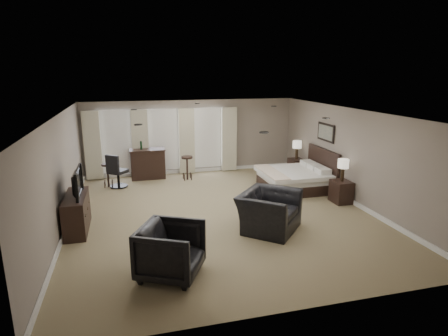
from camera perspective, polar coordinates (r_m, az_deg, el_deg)
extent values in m
cube|color=#827352|center=(9.78, -0.54, -6.90)|extent=(7.60, 8.60, 0.04)
cube|color=silver|center=(9.15, -0.58, 8.43)|extent=(7.60, 8.60, 0.04)
cube|color=gray|center=(13.46, -5.00, 4.75)|extent=(7.50, 0.04, 2.60)
cube|color=gray|center=(5.57, 10.34, -9.80)|extent=(7.50, 0.04, 2.60)
cube|color=gray|center=(9.24, -23.73, -0.96)|extent=(0.04, 8.50, 2.60)
cube|color=gray|center=(10.90, 18.94, 1.70)|extent=(0.04, 8.50, 2.60)
cube|color=silver|center=(13.23, -16.14, 3.85)|extent=(1.15, 0.04, 2.05)
cube|color=silver|center=(13.28, -9.22, 4.27)|extent=(1.15, 0.04, 2.05)
cube|color=silver|center=(13.52, -2.44, 4.63)|extent=(1.15, 0.04, 2.05)
cube|color=beige|center=(13.17, -19.39, 3.23)|extent=(0.55, 0.12, 2.30)
cube|color=beige|center=(13.12, -12.63, 3.67)|extent=(0.55, 0.12, 2.30)
cube|color=beige|center=(13.27, -5.71, 4.07)|extent=(0.55, 0.12, 2.30)
cube|color=beige|center=(13.59, 0.77, 4.39)|extent=(0.55, 0.12, 2.30)
cube|color=silver|center=(11.69, 10.08, -0.33)|extent=(1.95, 1.86, 1.24)
cube|color=black|center=(10.97, 17.40, -3.46)|extent=(0.47, 0.57, 0.62)
cube|color=black|center=(13.41, 10.92, 0.12)|extent=(0.45, 0.55, 0.60)
cube|color=beige|center=(10.80, 17.65, -0.32)|extent=(0.30, 0.30, 0.62)
cube|color=beige|center=(13.27, 11.04, 2.72)|extent=(0.31, 0.31, 0.64)
cube|color=slate|center=(11.97, 15.22, 5.26)|extent=(0.04, 0.96, 0.56)
cube|color=black|center=(9.27, -21.52, -6.40)|extent=(0.47, 1.45, 0.84)
imported|color=black|center=(9.12, -21.80, -3.51)|extent=(0.63, 1.09, 0.14)
imported|color=black|center=(8.69, 6.89, -5.59)|extent=(1.58, 1.62, 1.20)
imported|color=black|center=(6.84, -8.11, -12.04)|extent=(1.33, 1.36, 1.06)
cube|color=black|center=(13.03, -11.54, 0.66)|extent=(1.18, 0.61, 1.03)
cube|color=black|center=(12.42, -17.27, -1.05)|extent=(0.45, 0.45, 0.75)
cube|color=black|center=(12.69, -5.63, -0.01)|extent=(0.41, 0.41, 0.81)
cube|color=black|center=(12.24, -15.88, -0.37)|extent=(0.77, 0.77, 1.08)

